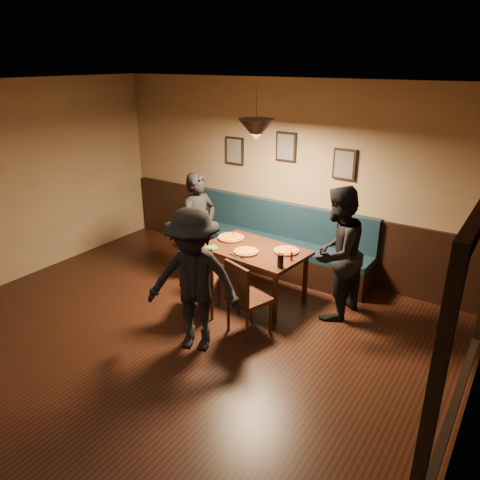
{
  "coord_description": "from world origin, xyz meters",
  "views": [
    {
      "loc": [
        3.14,
        -2.49,
        3.04
      ],
      "look_at": [
        0.21,
        1.94,
        0.95
      ],
      "focal_mm": 34.62,
      "sensor_mm": 36.0,
      "label": 1
    }
  ],
  "objects": [
    {
      "name": "napkin_b",
      "position": [
        -0.28,
        2.0,
        0.71
      ],
      "size": [
        0.2,
        0.2,
        0.01
      ],
      "primitive_type": "cube",
      "rotation": [
        0.0,
        0.0,
        -0.49
      ],
      "color": "#1F7536",
      "rests_on": "dining_table"
    },
    {
      "name": "window_frame",
      "position": [
        2.96,
        0.5,
        1.5
      ],
      "size": [
        0.06,
        2.56,
        1.86
      ],
      "primitive_type": "cube",
      "color": "black",
      "rests_on": "wall_right"
    },
    {
      "name": "cutlery_set",
      "position": [
        0.2,
        1.93,
        0.71
      ],
      "size": [
        0.2,
        0.1,
        0.0
      ],
      "primitive_type": "cube",
      "rotation": [
        0.0,
        0.0,
        1.16
      ],
      "color": "#BABABE",
      "rests_on": "dining_table"
    },
    {
      "name": "soda_glass",
      "position": [
        0.77,
        1.98,
        0.79
      ],
      "size": [
        0.09,
        0.09,
        0.16
      ],
      "primitive_type": "cylinder",
      "rotation": [
        0.0,
        0.0,
        0.21
      ],
      "color": "black",
      "rests_on": "dining_table"
    },
    {
      "name": "booth_bench",
      "position": [
        0.0,
        3.2,
        0.5
      ],
      "size": [
        3.0,
        0.6,
        1.0
      ],
      "primitive_type": null,
      "color": "#0F232D",
      "rests_on": "ground"
    },
    {
      "name": "chair_near_left",
      "position": [
        -0.15,
        1.59,
        0.48
      ],
      "size": [
        0.55,
        0.55,
        0.96
      ],
      "primitive_type": null,
      "rotation": [
        0.0,
        0.0,
        0.39
      ],
      "color": "black",
      "rests_on": "floor"
    },
    {
      "name": "tabasco_bottle",
      "position": [
        0.79,
        2.22,
        0.78
      ],
      "size": [
        0.04,
        0.04,
        0.13
      ],
      "primitive_type": "cylinder",
      "rotation": [
        0.0,
        0.0,
        0.26
      ],
      "color": "#9A0517",
      "rests_on": "dining_table"
    },
    {
      "name": "wainscot",
      "position": [
        0.0,
        3.47,
        0.5
      ],
      "size": [
        5.88,
        0.06,
        1.0
      ],
      "primitive_type": "cube",
      "color": "black",
      "rests_on": "ground"
    },
    {
      "name": "diner_right",
      "position": [
        1.28,
        2.45,
        0.84
      ],
      "size": [
        0.74,
        0.89,
        1.68
      ],
      "primitive_type": "imported",
      "rotation": [
        0.0,
        0.0,
        -1.71
      ],
      "color": "black",
      "rests_on": "floor"
    },
    {
      "name": "chair_near_right",
      "position": [
        0.62,
        1.52,
        0.46
      ],
      "size": [
        0.52,
        0.52,
        0.93
      ],
      "primitive_type": null,
      "rotation": [
        0.0,
        0.0,
        -0.32
      ],
      "color": "black",
      "rests_on": "floor"
    },
    {
      "name": "dining_table",
      "position": [
        0.21,
        2.29,
        0.36
      ],
      "size": [
        1.4,
        0.98,
        0.71
      ],
      "primitive_type": "cube",
      "rotation": [
        0.0,
        0.0,
        -0.1
      ],
      "color": "black",
      "rests_on": "floor"
    },
    {
      "name": "ceiling",
      "position": [
        0.0,
        0.0,
        2.8
      ],
      "size": [
        7.0,
        7.0,
        0.0
      ],
      "primitive_type": "plane",
      "rotation": [
        3.14,
        0.0,
        0.0
      ],
      "color": "silver",
      "rests_on": "ground"
    },
    {
      "name": "window_glass",
      "position": [
        2.93,
        0.5,
        1.5
      ],
      "size": [
        0.0,
        2.4,
        2.4
      ],
      "primitive_type": "plane",
      "rotation": [
        1.57,
        0.0,
        -1.57
      ],
      "color": "black",
      "rests_on": "wall_right"
    },
    {
      "name": "picture_right",
      "position": [
        0.9,
        3.47,
        1.7
      ],
      "size": [
        0.32,
        0.04,
        0.42
      ],
      "primitive_type": "cube",
      "color": "black",
      "rests_on": "wall_back"
    },
    {
      "name": "picture_left",
      "position": [
        -0.9,
        3.47,
        1.7
      ],
      "size": [
        0.32,
        0.04,
        0.42
      ],
      "primitive_type": "cube",
      "color": "black",
      "rests_on": "wall_back"
    },
    {
      "name": "pizza_a",
      "position": [
        -0.25,
        2.41,
        0.73
      ],
      "size": [
        0.41,
        0.41,
        0.04
      ],
      "primitive_type": "cylinder",
      "rotation": [
        0.0,
        0.0,
        0.14
      ],
      "color": "#C27D24",
      "rests_on": "dining_table"
    },
    {
      "name": "napkin_a",
      "position": [
        -0.38,
        2.54,
        0.71
      ],
      "size": [
        0.2,
        0.2,
        0.01
      ],
      "primitive_type": "cube",
      "rotation": [
        0.0,
        0.0,
        0.58
      ],
      "color": "#1B662C",
      "rests_on": "dining_table"
    },
    {
      "name": "diner_left",
      "position": [
        -0.78,
        2.38,
        0.79
      ],
      "size": [
        0.49,
        0.64,
        1.57
      ],
      "primitive_type": "imported",
      "rotation": [
        0.0,
        0.0,
        1.36
      ],
      "color": "black",
      "rests_on": "floor"
    },
    {
      "name": "pendant_lamp",
      "position": [
        0.21,
        2.29,
        2.25
      ],
      "size": [
        0.44,
        0.44,
        0.25
      ],
      "primitive_type": "cone",
      "rotation": [
        3.14,
        0.0,
        0.0
      ],
      "color": "black",
      "rests_on": "ceiling"
    },
    {
      "name": "wall_back",
      "position": [
        0.0,
        3.5,
        1.4
      ],
      "size": [
        6.0,
        0.0,
        6.0
      ],
      "primitive_type": "plane",
      "rotation": [
        1.57,
        0.0,
        0.0
      ],
      "color": "#8C704F",
      "rests_on": "ground"
    },
    {
      "name": "diner_front",
      "position": [
        0.27,
        0.95,
        0.81
      ],
      "size": [
        1.19,
        0.92,
        1.63
      ],
      "primitive_type": "imported",
      "rotation": [
        0.0,
        0.0,
        0.34
      ],
      "color": "black",
      "rests_on": "floor"
    },
    {
      "name": "picture_center",
      "position": [
        0.0,
        3.47,
        1.85
      ],
      "size": [
        0.32,
        0.04,
        0.42
      ],
      "primitive_type": "cube",
      "color": "black",
      "rests_on": "wall_back"
    },
    {
      "name": "pizza_c",
      "position": [
        0.61,
        2.43,
        0.73
      ],
      "size": [
        0.36,
        0.36,
        0.04
      ],
      "primitive_type": "cylinder",
      "rotation": [
        0.0,
        0.0,
        0.1
      ],
      "color": "orange",
      "rests_on": "dining_table"
    },
    {
      "name": "floor",
      "position": [
        0.0,
        0.0,
        0.0
      ],
      "size": [
        7.0,
        7.0,
        0.0
      ],
      "primitive_type": "plane",
      "color": "black",
      "rests_on": "ground"
    },
    {
      "name": "pizza_b",
      "position": [
        0.19,
        2.12,
        0.73
      ],
      "size": [
        0.38,
        0.38,
        0.04
      ],
      "primitive_type": "cylinder",
      "rotation": [
        0.0,
        0.0,
        0.23
      ],
      "color": "orange",
      "rests_on": "dining_table"
    },
    {
      "name": "wall_right",
      "position": [
        3.0,
        0.0,
        1.4
      ],
      "size": [
        0.0,
        7.0,
        7.0
      ],
      "primitive_type": "plane",
      "rotation": [
        1.57,
        0.0,
        -1.57
      ],
      "color": "#8C704F",
      "rests_on": "ground"
    }
  ]
}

